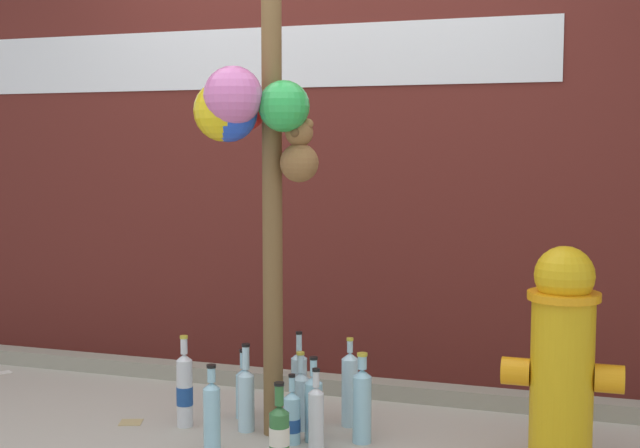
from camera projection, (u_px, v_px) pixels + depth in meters
name	position (u px, v px, depth m)	size (l,w,h in m)	color
building_wall	(329.00, 55.00, 4.48)	(10.00, 0.21, 3.42)	#561E19
curb_strip	(304.00, 382.00, 4.23)	(8.00, 0.12, 0.08)	gray
memorial_post	(253.00, 70.00, 3.41)	(0.65, 0.45, 2.80)	brown
fire_hydrant	(562.00, 356.00, 3.19)	(0.45, 0.27, 0.85)	gold
bottle_0	(212.00, 415.00, 3.36)	(0.07, 0.07, 0.36)	#93CCE0
bottle_1	(314.00, 407.00, 3.49)	(0.07, 0.07, 0.36)	#93CCE0
bottle_2	(301.00, 399.00, 3.63)	(0.08, 0.08, 0.34)	#B2DBEA
bottle_3	(292.00, 418.00, 3.46)	(0.07, 0.07, 0.29)	#93CCE0
bottle_4	(246.00, 397.00, 3.61)	(0.07, 0.07, 0.38)	#B2DBEA
bottle_5	(299.00, 384.00, 3.75)	(0.07, 0.07, 0.40)	#B2DBEA
bottle_6	(350.00, 388.00, 3.68)	(0.07, 0.07, 0.39)	#B2DBEA
bottle_7	(362.00, 403.00, 3.47)	(0.08, 0.08, 0.38)	#93CCE0
bottle_8	(244.00, 390.00, 3.79)	(0.08, 0.08, 0.31)	#93CCE0
bottle_9	(279.00, 431.00, 3.27)	(0.08, 0.08, 0.31)	#337038
bottle_10	(316.00, 416.00, 3.39)	(0.06, 0.06, 0.34)	silver
bottle_11	(185.00, 390.00, 3.67)	(0.07, 0.07, 0.40)	silver
litter_0	(281.00, 388.00, 4.25)	(0.15, 0.11, 0.01)	tan
litter_1	(0.00, 373.00, 4.54)	(0.11, 0.06, 0.01)	silver
litter_3	(131.00, 422.00, 3.73)	(0.09, 0.10, 0.01)	tan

